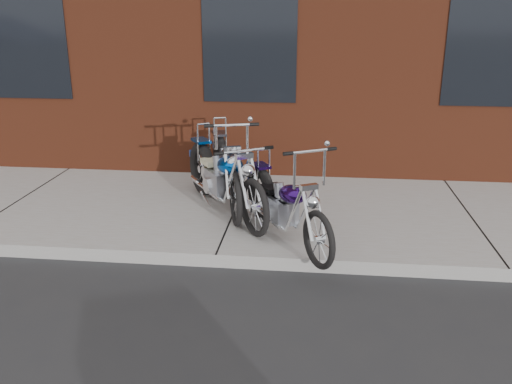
# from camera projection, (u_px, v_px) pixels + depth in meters

# --- Properties ---
(ground) EXTENTS (120.00, 120.00, 0.00)m
(ground) POSITION_uv_depth(u_px,v_px,m) (216.00, 268.00, 5.80)
(ground) COLOR #28282A
(ground) RESTS_ON ground
(sidewalk) EXTENTS (22.00, 3.00, 0.15)m
(sidewalk) POSITION_uv_depth(u_px,v_px,m) (236.00, 212.00, 7.19)
(sidewalk) COLOR gray
(sidewalk) RESTS_ON ground
(chopper_purple) EXTENTS (1.10, 1.88, 1.17)m
(chopper_purple) POSITION_uv_depth(u_px,v_px,m) (285.00, 208.00, 6.05)
(chopper_purple) COLOR black
(chopper_purple) RESTS_ON sidewalk
(chopper_blue) EXTENTS (1.37, 2.04, 1.03)m
(chopper_blue) POSITION_uv_depth(u_px,v_px,m) (224.00, 180.00, 6.88)
(chopper_blue) COLOR black
(chopper_blue) RESTS_ON sidewalk
(chopper_third) EXTENTS (0.85, 2.29, 1.19)m
(chopper_third) POSITION_uv_depth(u_px,v_px,m) (226.00, 171.00, 7.25)
(chopper_third) COLOR black
(chopper_third) RESTS_ON sidewalk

